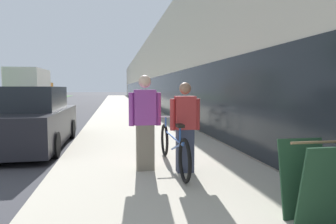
{
  "coord_description": "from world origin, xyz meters",
  "views": [
    {
      "loc": [
        4.49,
        -4.05,
        1.6
      ],
      "look_at": [
        7.69,
        13.66,
        0.15
      ],
      "focal_mm": 32.0,
      "sensor_mm": 36.0,
      "label": 1
    }
  ],
  "objects": [
    {
      "name": "sandwich_board_sign",
      "position": [
        6.6,
        -1.22,
        0.59
      ],
      "size": [
        0.56,
        0.56,
        0.9
      ],
      "color": "#23472D",
      "rests_on": "sidewalk_slab"
    },
    {
      "name": "cruiser_bike_nearest",
      "position": [
        6.68,
        5.64,
        0.52
      ],
      "size": [
        0.52,
        1.82,
        0.92
      ],
      "color": "black",
      "rests_on": "sidewalk_slab"
    },
    {
      "name": "sidewalk_slab",
      "position": [
        5.32,
        21.0,
        0.07
      ],
      "size": [
        3.93,
        70.0,
        0.14
      ],
      "color": "#B2AA99",
      "rests_on": "ground"
    },
    {
      "name": "parked_sedan_curbside",
      "position": [
        2.29,
        4.41,
        0.74
      ],
      "size": [
        1.88,
        4.55,
        1.63
      ],
      "color": "black",
      "rests_on": "ground"
    },
    {
      "name": "person_bystander",
      "position": [
        5.03,
        1.22,
        0.98
      ],
      "size": [
        0.57,
        0.22,
        1.69
      ],
      "color": "#756B5B",
      "rests_on": "sidewalk_slab"
    },
    {
      "name": "moving_truck",
      "position": [
        -1.83,
        20.66,
        1.53
      ],
      "size": [
        2.32,
        6.05,
        3.03
      ],
      "color": "orange",
      "rests_on": "ground"
    },
    {
      "name": "storefront_facade",
      "position": [
        12.32,
        29.0,
        2.9
      ],
      "size": [
        10.01,
        70.0,
        5.81
      ],
      "color": "beige",
      "rests_on": "ground"
    },
    {
      "name": "tandem_bicycle",
      "position": [
        5.55,
        1.29,
        0.51
      ],
      "size": [
        0.52,
        2.57,
        0.88
      ],
      "color": "black",
      "rests_on": "sidewalk_slab"
    },
    {
      "name": "person_rider",
      "position": [
        5.7,
        0.96,
        0.92
      ],
      "size": [
        0.53,
        0.21,
        1.56
      ],
      "color": "#33384C",
      "rests_on": "sidewalk_slab"
    },
    {
      "name": "bike_rack_hoop",
      "position": [
        6.49,
        4.56,
        0.65
      ],
      "size": [
        0.05,
        0.6,
        0.84
      ],
      "color": "gray",
      "rests_on": "sidewalk_slab"
    }
  ]
}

